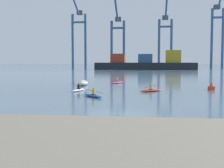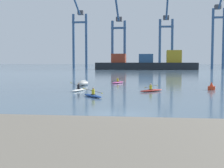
% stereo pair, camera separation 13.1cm
% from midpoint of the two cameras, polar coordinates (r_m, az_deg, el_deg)
% --- Properties ---
extents(ground_plane, '(800.00, 800.00, 0.00)m').
position_cam_midpoint_polar(ground_plane, '(20.53, 0.77, -5.62)').
color(ground_plane, slate).
extents(container_barge, '(43.86, 9.84, 8.37)m').
position_cam_midpoint_polar(container_barge, '(137.06, 6.30, 3.78)').
color(container_barge, '#1E2328').
rests_on(container_barge, ground).
extents(gantry_crane_west, '(7.59, 21.72, 35.34)m').
position_cam_midpoint_polar(gantry_crane_west, '(153.39, -6.20, 9.65)').
color(gantry_crane_west, '#335684').
rests_on(gantry_crane_west, ground).
extents(gantry_crane_west_mid, '(7.00, 19.75, 32.60)m').
position_cam_midpoint_polar(gantry_crane_west_mid, '(145.45, 1.02, 9.09)').
color(gantry_crane_west_mid, '#335684').
rests_on(gantry_crane_west_mid, ground).
extents(gantry_crane_east_mid, '(7.10, 16.10, 33.50)m').
position_cam_midpoint_polar(gantry_crane_east_mid, '(153.01, 9.79, 8.94)').
color(gantry_crane_east_mid, '#335684').
rests_on(gantry_crane_east_mid, ground).
extents(gantry_crane_east, '(6.25, 16.60, 37.26)m').
position_cam_midpoint_polar(gantry_crane_east, '(156.84, 18.88, 9.54)').
color(gantry_crane_east, '#335684').
rests_on(gantry_crane_east, ground).
extents(capsized_dinghy, '(1.66, 2.78, 0.76)m').
position_cam_midpoint_polar(capsized_dinghy, '(45.03, -5.45, 0.15)').
color(capsized_dinghy, beige).
rests_on(capsized_dinghy, ground).
extents(channel_buoy, '(0.90, 0.90, 1.00)m').
position_cam_midpoint_polar(channel_buoy, '(40.03, 17.78, -0.52)').
color(channel_buoy, red).
rests_on(channel_buoy, ground).
extents(kayak_red, '(2.91, 2.75, 0.95)m').
position_cam_midpoint_polar(kayak_red, '(36.17, 7.17, -1.13)').
color(kayak_red, red).
rests_on(kayak_red, ground).
extents(kayak_white, '(2.14, 3.45, 1.04)m').
position_cam_midpoint_polar(kayak_white, '(36.80, -6.23, -1.03)').
color(kayak_white, silver).
rests_on(kayak_white, ground).
extents(kayak_magenta, '(2.01, 3.33, 1.06)m').
position_cam_midpoint_polar(kayak_magenta, '(49.67, 0.98, 0.34)').
color(kayak_magenta, '#C13384').
rests_on(kayak_magenta, ground).
extents(kayak_blue, '(2.61, 3.02, 0.97)m').
position_cam_midpoint_polar(kayak_blue, '(30.50, -3.63, -2.09)').
color(kayak_blue, '#2856B2').
rests_on(kayak_blue, ground).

